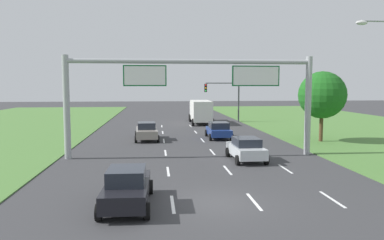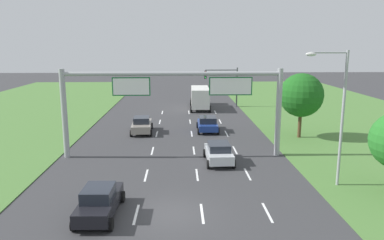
{
  "view_description": "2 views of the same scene",
  "coord_description": "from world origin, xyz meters",
  "px_view_note": "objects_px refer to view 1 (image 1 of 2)",
  "views": [
    {
      "loc": [
        -2.4,
        -15.34,
        5.0
      ],
      "look_at": [
        0.32,
        13.01,
        2.33
      ],
      "focal_mm": 35.0,
      "sensor_mm": 36.0,
      "label": 1
    },
    {
      "loc": [
        0.62,
        -18.47,
        8.85
      ],
      "look_at": [
        1.5,
        9.2,
        3.21
      ],
      "focal_mm": 35.0,
      "sensor_mm": 36.0,
      "label": 2
    }
  ],
  "objects_px": {
    "car_mid_lane": "(219,130)",
    "car_far_ahead": "(127,187)",
    "box_truck": "(200,111)",
    "roadside_tree_mid": "(322,95)",
    "traffic_light_mast": "(225,93)",
    "car_near_red": "(246,149)",
    "sign_gantry": "(194,86)",
    "car_lead_silver": "(147,131)"
  },
  "relations": [
    {
      "from": "car_mid_lane",
      "to": "car_far_ahead",
      "type": "bearing_deg",
      "value": -109.72
    },
    {
      "from": "box_truck",
      "to": "roadside_tree_mid",
      "type": "distance_m",
      "value": 19.5
    },
    {
      "from": "box_truck",
      "to": "traffic_light_mast",
      "type": "bearing_deg",
      "value": 16.14
    },
    {
      "from": "car_far_ahead",
      "to": "car_near_red",
      "type": "bearing_deg",
      "value": 52.08
    },
    {
      "from": "car_far_ahead",
      "to": "roadside_tree_mid",
      "type": "bearing_deg",
      "value": 47.11
    },
    {
      "from": "car_near_red",
      "to": "roadside_tree_mid",
      "type": "distance_m",
      "value": 11.71
    },
    {
      "from": "car_near_red",
      "to": "box_truck",
      "type": "distance_m",
      "value": 24.66
    },
    {
      "from": "car_near_red",
      "to": "car_mid_lane",
      "type": "relative_size",
      "value": 0.96
    },
    {
      "from": "sign_gantry",
      "to": "traffic_light_mast",
      "type": "height_order",
      "value": "sign_gantry"
    },
    {
      "from": "car_lead_silver",
      "to": "sign_gantry",
      "type": "relative_size",
      "value": 0.26
    },
    {
      "from": "car_far_ahead",
      "to": "traffic_light_mast",
      "type": "bearing_deg",
      "value": 74.43
    },
    {
      "from": "car_mid_lane",
      "to": "box_truck",
      "type": "relative_size",
      "value": 0.48
    },
    {
      "from": "traffic_light_mast",
      "to": "roadside_tree_mid",
      "type": "bearing_deg",
      "value": -73.87
    },
    {
      "from": "car_near_red",
      "to": "sign_gantry",
      "type": "height_order",
      "value": "sign_gantry"
    },
    {
      "from": "box_truck",
      "to": "roadside_tree_mid",
      "type": "relative_size",
      "value": 1.4
    },
    {
      "from": "car_near_red",
      "to": "roadside_tree_mid",
      "type": "bearing_deg",
      "value": 39.12
    },
    {
      "from": "car_near_red",
      "to": "roadside_tree_mid",
      "type": "xyz_separation_m",
      "value": [
        8.49,
        7.35,
        3.33
      ]
    },
    {
      "from": "car_near_red",
      "to": "car_lead_silver",
      "type": "height_order",
      "value": "car_lead_silver"
    },
    {
      "from": "sign_gantry",
      "to": "car_lead_silver",
      "type": "bearing_deg",
      "value": 112.84
    },
    {
      "from": "sign_gantry",
      "to": "roadside_tree_mid",
      "type": "bearing_deg",
      "value": 25.48
    },
    {
      "from": "car_lead_silver",
      "to": "car_mid_lane",
      "type": "relative_size",
      "value": 1.1
    },
    {
      "from": "car_near_red",
      "to": "car_lead_silver",
      "type": "bearing_deg",
      "value": 122.47
    },
    {
      "from": "car_near_red",
      "to": "car_far_ahead",
      "type": "relative_size",
      "value": 0.89
    },
    {
      "from": "traffic_light_mast",
      "to": "box_truck",
      "type": "bearing_deg",
      "value": -165.23
    },
    {
      "from": "car_far_ahead",
      "to": "traffic_light_mast",
      "type": "distance_m",
      "value": 35.97
    },
    {
      "from": "sign_gantry",
      "to": "car_near_red",
      "type": "bearing_deg",
      "value": -27.4
    },
    {
      "from": "car_lead_silver",
      "to": "sign_gantry",
      "type": "bearing_deg",
      "value": -69.75
    },
    {
      "from": "car_far_ahead",
      "to": "box_truck",
      "type": "distance_m",
      "value": 34.15
    },
    {
      "from": "car_lead_silver",
      "to": "traffic_light_mast",
      "type": "bearing_deg",
      "value": 54.5
    },
    {
      "from": "car_lead_silver",
      "to": "car_far_ahead",
      "type": "height_order",
      "value": "car_far_ahead"
    },
    {
      "from": "car_far_ahead",
      "to": "sign_gantry",
      "type": "bearing_deg",
      "value": 71.2
    },
    {
      "from": "car_near_red",
      "to": "traffic_light_mast",
      "type": "height_order",
      "value": "traffic_light_mast"
    },
    {
      "from": "car_near_red",
      "to": "sign_gantry",
      "type": "distance_m",
      "value": 5.55
    },
    {
      "from": "box_truck",
      "to": "traffic_light_mast",
      "type": "relative_size",
      "value": 1.55
    },
    {
      "from": "car_near_red",
      "to": "sign_gantry",
      "type": "xyz_separation_m",
      "value": [
        -3.31,
        1.72,
        4.11
      ]
    },
    {
      "from": "roadside_tree_mid",
      "to": "sign_gantry",
      "type": "bearing_deg",
      "value": -154.52
    },
    {
      "from": "traffic_light_mast",
      "to": "car_far_ahead",
      "type": "bearing_deg",
      "value": -106.82
    },
    {
      "from": "car_far_ahead",
      "to": "roadside_tree_mid",
      "type": "distance_m",
      "value": 22.69
    },
    {
      "from": "sign_gantry",
      "to": "roadside_tree_mid",
      "type": "distance_m",
      "value": 13.1
    },
    {
      "from": "box_truck",
      "to": "car_mid_lane",
      "type": "bearing_deg",
      "value": -88.4
    },
    {
      "from": "traffic_light_mast",
      "to": "car_mid_lane",
      "type": "bearing_deg",
      "value": -102.4
    },
    {
      "from": "car_lead_silver",
      "to": "sign_gantry",
      "type": "distance_m",
      "value": 9.89
    }
  ]
}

